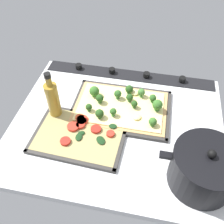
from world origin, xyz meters
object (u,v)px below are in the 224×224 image
Objects in this scene: baking_tray_back at (79,136)px; oil_bottle at (53,100)px; broccoli_pizza at (122,105)px; baking_tray_front at (121,109)px; veggie_pizza_back at (80,134)px; cooking_pot at (204,169)px.

oil_bottle reaches higher than baking_tray_back.
baking_tray_back is (12.25, 16.39, -1.56)cm from broccoli_pizza.
oil_bottle is (11.37, -8.18, 7.78)cm from baking_tray_back.
broccoli_pizza is at bearing -129.12° from baking_tray_front.
cooking_pot reaches higher than veggie_pizza_back.
baking_tray_back is 1.08× the size of veggie_pizza_back.
baking_tray_back is at bearing 144.26° from oil_bottle.
oil_bottle is at bearing -33.38° from veggie_pizza_back.
veggie_pizza_back is at bearing -107.47° from baking_tray_back.
broccoli_pizza is at bearing -126.77° from baking_tray_back.
oil_bottle is at bearing -17.91° from cooking_pot.
broccoli_pizza is 38.02cm from cooking_pot.
broccoli_pizza is (-0.26, -0.32, 1.58)cm from baking_tray_front.
broccoli_pizza is at bearing -160.84° from oil_bottle.
baking_tray_front is 1.87× the size of oil_bottle.
oil_bottle reaches higher than broccoli_pizza.
oil_bottle is (23.36, 7.88, 7.80)cm from baking_tray_front.
baking_tray_front is 20.04cm from baking_tray_back.
baking_tray_back is 41.89cm from cooking_pot.
broccoli_pizza reaches higher than veggie_pizza_back.
baking_tray_back is 1.62× the size of oil_bottle.
oil_bottle is (23.62, 8.21, 6.22)cm from broccoli_pizza.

